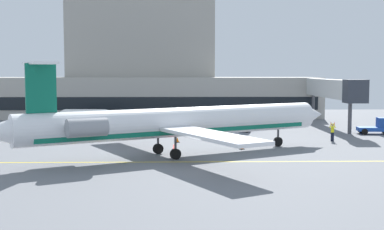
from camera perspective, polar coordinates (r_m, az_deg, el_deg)
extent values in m
cube|color=slate|center=(38.11, 1.14, -6.21)|extent=(120.00, 120.00, 0.10)
cube|color=yellow|center=(41.54, 0.94, -5.21)|extent=(108.00, 0.24, 0.01)
cube|color=red|center=(47.20, -2.00, -4.00)|extent=(0.30, 8.00, 0.01)
cube|color=#ADA89E|center=(82.82, -5.14, 1.99)|extent=(55.05, 10.33, 6.32)
cube|color=#9F9A91|center=(85.51, -5.63, 8.28)|extent=(23.70, 7.23, 12.17)
cube|color=black|center=(77.67, -5.40, 1.27)|extent=(52.85, 0.12, 1.95)
cube|color=silver|center=(70.77, 14.95, 2.88)|extent=(1.40, 18.91, 2.40)
cube|color=#2D333D|center=(60.90, 17.67, 2.52)|extent=(2.40, 2.00, 2.64)
cylinder|color=#4C4C51|center=(78.58, 13.29, 0.82)|extent=(0.44, 0.44, 3.83)
cylinder|color=#4C4C51|center=(62.70, 17.10, -0.26)|extent=(0.44, 0.44, 3.83)
cylinder|color=white|center=(44.43, -1.23, -0.77)|extent=(26.06, 15.74, 2.52)
cube|color=#0C664C|center=(44.50, -1.23, -1.66)|extent=(23.45, 14.17, 0.45)
cone|color=white|center=(53.26, 13.11, 0.04)|extent=(3.61, 3.49, 2.47)
cube|color=white|center=(50.06, -6.17, -0.60)|extent=(7.93, 11.21, 0.28)
cube|color=white|center=(38.01, 2.15, -2.30)|extent=(7.93, 11.21, 0.28)
cylinder|color=gray|center=(42.77, -13.24, -0.86)|extent=(3.32, 2.66, 1.39)
cylinder|color=gray|center=(39.00, -11.57, -1.38)|extent=(3.32, 2.66, 1.39)
cube|color=#0C664C|center=(39.93, -16.40, 2.88)|extent=(2.11, 1.29, 3.71)
cube|color=white|center=(39.92, -16.47, 5.53)|extent=(3.48, 4.38, 0.20)
cylinder|color=#3F3F44|center=(50.62, 9.53, -2.01)|extent=(0.20, 0.20, 1.20)
cylinder|color=black|center=(50.72, 9.51, -2.94)|extent=(0.96, 0.74, 0.90)
cylinder|color=#3F3F44|center=(45.42, -3.79, -2.73)|extent=(0.20, 0.20, 1.20)
cylinder|color=black|center=(45.54, -3.78, -3.76)|extent=(0.96, 0.74, 0.90)
cylinder|color=#3F3F44|center=(42.53, -1.84, -3.24)|extent=(0.20, 0.20, 1.20)
cylinder|color=black|center=(42.65, -1.84, -4.34)|extent=(0.96, 0.74, 0.90)
cube|color=#1E4CB2|center=(63.46, 19.59, -1.48)|extent=(4.00, 1.93, 0.45)
cube|color=#1A4197|center=(63.70, 20.55, -0.78)|extent=(1.66, 1.58, 1.12)
cylinder|color=black|center=(64.65, 20.54, -1.60)|extent=(0.72, 0.34, 0.70)
cylinder|color=black|center=(63.90, 18.21, -1.60)|extent=(0.72, 0.34, 0.70)
cylinder|color=black|center=(62.34, 18.60, -1.77)|extent=(0.72, 0.34, 0.70)
cube|color=#1E4CB2|center=(62.39, 5.17, -1.21)|extent=(3.29, 2.17, 0.69)
cube|color=#1A4197|center=(62.24, 5.96, -0.37)|extent=(1.47, 1.67, 1.17)
cylinder|color=black|center=(63.17, 6.18, -1.46)|extent=(0.74, 0.40, 0.70)
cylinder|color=black|center=(61.55, 6.10, -1.63)|extent=(0.74, 0.40, 0.70)
cylinder|color=black|center=(63.32, 4.26, -1.43)|extent=(0.74, 0.40, 0.70)
cylinder|color=black|center=(61.71, 4.12, -1.59)|extent=(0.74, 0.40, 0.70)
cylinder|color=white|center=(69.48, -11.73, -0.16)|extent=(5.36, 2.19, 1.94)
sphere|color=white|center=(68.93, -9.60, -0.17)|extent=(1.90, 1.90, 1.90)
sphere|color=white|center=(70.14, -13.83, -0.15)|extent=(1.90, 1.90, 1.90)
cube|color=#59595B|center=(69.89, -12.99, -1.10)|extent=(0.60, 1.74, 0.35)
cube|color=#59595B|center=(69.32, -10.43, -1.10)|extent=(0.60, 1.74, 0.35)
cylinder|color=#191E33|center=(55.60, 15.38, -2.35)|extent=(0.18, 0.18, 0.92)
cylinder|color=#191E33|center=(55.72, 15.21, -2.33)|extent=(0.18, 0.18, 0.92)
cylinder|color=yellow|center=(55.57, 15.31, -1.54)|extent=(0.34, 0.34, 0.65)
sphere|color=tan|center=(55.53, 15.32, -1.09)|extent=(0.24, 0.24, 0.24)
cylinder|color=yellow|center=(55.40, 15.50, -1.16)|extent=(0.31, 0.37, 0.50)
cylinder|color=#F2590C|center=(55.38, 15.51, -0.94)|extent=(0.06, 0.06, 0.28)
cylinder|color=yellow|center=(55.66, 15.14, -1.13)|extent=(0.31, 0.37, 0.50)
cylinder|color=#F2590C|center=(55.64, 15.15, -0.90)|extent=(0.06, 0.06, 0.28)
cone|color=orange|center=(48.42, 5.55, -3.47)|extent=(0.36, 0.36, 0.55)
cube|color=black|center=(48.45, 5.54, -3.77)|extent=(0.47, 0.47, 0.04)
cone|color=orange|center=(52.81, -1.63, -2.76)|extent=(0.36, 0.36, 0.55)
cube|color=black|center=(52.84, -1.63, -3.03)|extent=(0.47, 0.47, 0.04)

